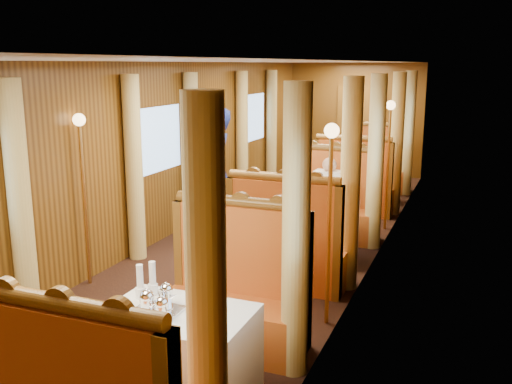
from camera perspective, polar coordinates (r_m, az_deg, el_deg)
The scene contains 45 objects.
floor at distance 7.70m, azimuth 0.21°, elevation -6.01°, with size 3.00×12.00×0.01m, color black, non-canonical shape.
ceiling at distance 7.30m, azimuth 0.23°, elevation 12.92°, with size 3.00×12.00×0.01m, color silver, non-canonical shape.
wall_far at distance 13.12m, azimuth 9.89°, elevation 7.18°, with size 3.00×2.50×0.01m, color brown, non-canonical shape.
wall_left at distance 8.06m, azimuth -9.78°, elevation 3.80°, with size 12.00×2.50×0.01m, color brown, non-canonical shape.
wall_right at distance 7.00m, azimuth 11.75°, elevation 2.38°, with size 12.00×2.50×0.01m, color brown, non-canonical shape.
doorway_far at distance 13.12m, azimuth 9.82°, elevation 6.08°, with size 0.80×0.04×2.00m, color brown.
table_near at distance 4.35m, azimuth -7.73°, elevation -16.27°, with size 1.05×0.72×0.75m, color white.
banquette_near_aft at distance 5.14m, azimuth -2.14°, elevation -10.80°, with size 1.30×0.55×1.34m.
table_mid at distance 7.36m, azimuth 5.67°, elevation -3.91°, with size 1.05×0.72×0.75m, color white.
banquette_mid_fwd at distance 6.42m, azimuth 3.17°, elevation -5.92°, with size 1.30×0.55×1.34m.
banquette_mid_aft at distance 8.29m, azimuth 7.62°, elevation -1.71°, with size 1.30×0.55×1.34m.
table_far at distance 10.68m, azimuth 10.87°, elevation 1.15°, with size 1.05×0.72×0.75m, color white.
banquette_far_fwd at distance 9.69m, azimuth 9.74°, elevation 0.32°, with size 1.30×0.55×1.34m.
banquette_far_aft at distance 11.65m, azimuth 11.83°, elevation 2.31°, with size 1.30×0.55×1.34m.
tea_tray at distance 4.20m, azimuth -9.78°, elevation -11.56°, with size 0.34×0.26×0.01m, color silver.
teapot_left at distance 4.15m, azimuth -10.81°, elevation -11.03°, with size 0.17×0.12×0.14m, color silver, non-canonical shape.
teapot_right at distance 4.05m, azimuth -9.38°, elevation -11.66°, with size 0.16×0.12×0.13m, color silver, non-canonical shape.
teapot_back at distance 4.26m, azimuth -8.94°, elevation -10.32°, with size 0.16×0.12×0.13m, color silver, non-canonical shape.
fruit_plate at distance 3.90m, azimuth -4.70°, elevation -13.22°, with size 0.20×0.20×0.05m.
cup_inboard at distance 4.40m, azimuth -11.50°, elevation -9.10°, with size 0.08×0.08×0.26m.
cup_outboard at distance 4.45m, azimuth -10.29°, elevation -8.80°, with size 0.08×0.08×0.26m.
rose_vase_mid at distance 7.24m, azimuth 5.76°, elevation 0.31°, with size 0.06×0.06×0.36m.
rose_vase_far at distance 10.59m, azimuth 10.93°, elevation 4.09°, with size 0.06×0.06×0.36m.
curtain_left_near_b at distance 5.88m, azimuth -22.55°, elevation -1.03°, with size 0.22×0.22×2.35m, color #E2C774.
window_right_near at distance 3.64m, azimuth 1.93°, elevation -3.59°, with size 1.20×0.90×0.01m, color #84ADE0, non-canonical shape.
curtain_right_near_a at distance 3.10m, azimuth -4.96°, elevation -12.04°, with size 0.22×0.22×2.35m, color #E2C774.
curtain_right_near_b at distance 4.46m, azimuth 4.01°, elevation -4.22°, with size 0.22×0.22×2.35m, color #E2C774.
window_left_mid at distance 8.02m, azimuth -9.74°, elevation 5.20°, with size 1.20×0.90×0.01m, color #84ADE0, non-canonical shape.
curtain_left_mid_a at distance 7.36m, azimuth -12.10°, elevation 2.27°, with size 0.22×0.22×2.35m, color #E2C774.
curtain_left_mid_b at distance 8.68m, azimuth -6.42°, elevation 4.03°, with size 0.22×0.22×2.35m, color #E2C774.
window_right_mid at distance 6.97m, azimuth 11.70°, elevation 4.01°, with size 1.20×0.90×0.01m, color #84ADE0, non-canonical shape.
curtain_right_mid_a at distance 6.28m, azimuth 9.39°, elevation 0.62°, with size 0.22×0.22×2.35m, color #E2C774.
curtain_right_mid_b at distance 7.79m, azimuth 11.86°, elevation 2.85°, with size 0.22×0.22×2.35m, color #E2C774.
window_left_far at distance 11.14m, azimuth -0.34°, elevation 7.44°, with size 1.20×0.90×0.01m, color #84ADE0, non-canonical shape.
curtain_left_far_a at distance 10.42m, azimuth -1.40°, elevation 5.55°, with size 0.22×0.22×2.35m, color #E2C774.
curtain_left_far_b at distance 11.86m, azimuth 1.55°, elevation 6.42°, with size 0.22×0.22×2.35m, color #E2C774.
window_right_far at distance 10.41m, azimuth 15.12°, elevation 6.64°, with size 1.20×0.90×0.01m, color #84ADE0, non-canonical shape.
curtain_right_far_a at distance 9.69m, azimuth 13.86°, elevation 4.64°, with size 0.22×0.22×2.35m, color #E2C774.
curtain_right_far_b at distance 11.22m, azimuth 14.98°, elevation 5.64°, with size 0.22×0.22×2.35m, color #E2C774.
sconce_left_fore at distance 6.56m, azimuth -17.00°, elevation 2.61°, with size 0.14×0.14×1.95m.
sconce_right_fore at distance 5.31m, azimuth 7.43°, elevation 0.78°, with size 0.14×0.14×1.95m.
sconce_left_aft at distance 9.52m, azimuth -3.81°, elevation 6.12°, with size 0.14×0.14×1.95m.
sconce_right_aft at distance 8.70m, azimuth 13.16°, elevation 5.19°, with size 0.14×0.14×1.95m.
steward at distance 8.31m, azimuth -4.02°, elevation 2.02°, with size 0.68×0.45×1.87m, color navy.
passenger at distance 7.98m, azimuth 7.24°, elevation 0.08°, with size 0.40×0.44×0.76m.
Camera 1 is at (2.66, -6.79, 2.47)m, focal length 40.00 mm.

